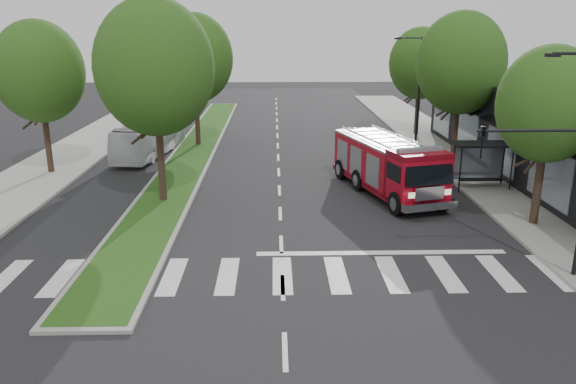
% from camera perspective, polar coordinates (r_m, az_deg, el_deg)
% --- Properties ---
extents(ground, '(140.00, 140.00, 0.00)m').
position_cam_1_polar(ground, '(23.47, -0.69, -5.35)').
color(ground, black).
rests_on(ground, ground).
extents(sidewalk_right, '(5.00, 80.00, 0.15)m').
position_cam_1_polar(sidewalk_right, '(35.32, 19.81, 1.33)').
color(sidewalk_right, gray).
rests_on(sidewalk_right, ground).
extents(sidewalk_left, '(5.00, 80.00, 0.15)m').
position_cam_1_polar(sidewalk_left, '(35.89, -24.75, 1.01)').
color(sidewalk_left, gray).
rests_on(sidewalk_left, ground).
extents(median, '(3.00, 50.00, 0.15)m').
position_cam_1_polar(median, '(41.11, -9.44, 4.15)').
color(median, gray).
rests_on(median, ground).
extents(storefront_row, '(8.00, 30.00, 5.00)m').
position_cam_1_polar(storefront_row, '(36.69, 26.77, 4.97)').
color(storefront_row, black).
rests_on(storefront_row, ground).
extents(bus_shelter, '(3.20, 1.60, 2.61)m').
position_cam_1_polar(bus_shelter, '(32.74, 19.15, 3.79)').
color(bus_shelter, black).
rests_on(bus_shelter, ground).
extents(tree_right_near, '(4.40, 4.40, 8.05)m').
position_cam_1_polar(tree_right_near, '(26.72, 24.96, 8.04)').
color(tree_right_near, black).
rests_on(tree_right_near, ground).
extents(tree_right_mid, '(5.60, 5.60, 9.72)m').
position_cam_1_polar(tree_right_mid, '(37.72, 17.16, 12.40)').
color(tree_right_mid, black).
rests_on(tree_right_mid, ground).
extents(tree_right_far, '(5.00, 5.00, 8.73)m').
position_cam_1_polar(tree_right_far, '(47.35, 13.29, 12.60)').
color(tree_right_far, black).
rests_on(tree_right_far, ground).
extents(tree_median_near, '(5.80, 5.80, 10.16)m').
position_cam_1_polar(tree_median_near, '(28.43, -13.38, 12.20)').
color(tree_median_near, black).
rests_on(tree_median_near, ground).
extents(tree_median_far, '(5.60, 5.60, 9.72)m').
position_cam_1_polar(tree_median_far, '(42.23, -9.48, 13.26)').
color(tree_median_far, black).
rests_on(tree_median_far, ground).
extents(tree_left_mid, '(5.20, 5.20, 9.16)m').
position_cam_1_polar(tree_left_mid, '(36.55, -23.97, 11.10)').
color(tree_left_mid, black).
rests_on(tree_left_mid, ground).
extents(streetlight_right_near, '(4.08, 0.22, 8.00)m').
position_cam_1_polar(streetlight_right_near, '(21.17, 26.47, 3.66)').
color(streetlight_right_near, black).
rests_on(streetlight_right_near, ground).
extents(streetlight_right_far, '(2.11, 0.20, 8.00)m').
position_cam_1_polar(streetlight_right_far, '(43.31, 12.99, 10.48)').
color(streetlight_right_far, black).
rests_on(streetlight_right_far, ground).
extents(fire_engine, '(5.08, 9.55, 3.18)m').
position_cam_1_polar(fire_engine, '(30.61, 10.07, 2.63)').
color(fire_engine, '#63050F').
rests_on(fire_engine, ground).
extents(city_bus, '(3.46, 9.53, 2.60)m').
position_cam_1_polar(city_bus, '(40.48, -13.85, 5.46)').
color(city_bus, silver).
rests_on(city_bus, ground).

